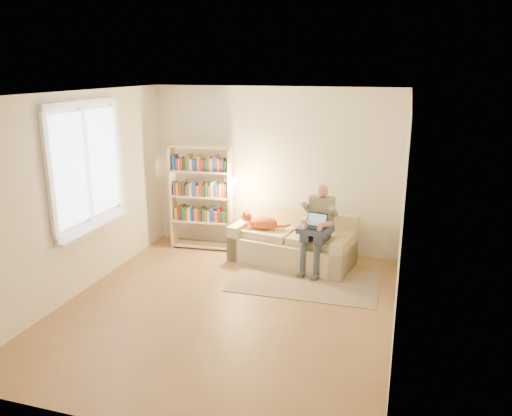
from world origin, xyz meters
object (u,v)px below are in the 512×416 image
(bookshelf, at_px, (202,192))
(laptop, at_px, (312,223))
(sofa, at_px, (293,244))
(cat, at_px, (263,222))
(person, at_px, (318,223))

(bookshelf, bearing_deg, laptop, -18.94)
(sofa, distance_m, cat, 0.56)
(person, relative_size, bookshelf, 0.74)
(cat, height_order, bookshelf, bookshelf)
(person, bearing_deg, laptop, -123.29)
(sofa, relative_size, bookshelf, 1.13)
(laptop, relative_size, bookshelf, 0.19)
(cat, bearing_deg, laptop, -8.64)
(laptop, bearing_deg, bookshelf, 176.34)
(cat, relative_size, laptop, 2.13)
(sofa, relative_size, laptop, 5.89)
(cat, height_order, laptop, laptop)
(person, xyz_separation_m, cat, (-0.88, 0.19, -0.12))
(laptop, xyz_separation_m, bookshelf, (-1.88, 0.47, 0.20))
(sofa, xyz_separation_m, cat, (-0.46, -0.03, 0.32))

